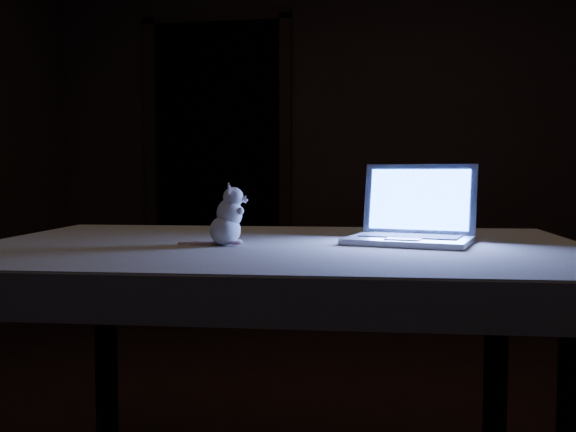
# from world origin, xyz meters

# --- Properties ---
(back_wall) EXTENTS (4.50, 0.04, 2.60)m
(back_wall) POSITION_xyz_m (0.00, 2.50, 1.30)
(back_wall) COLOR black
(back_wall) RESTS_ON ground
(doorway) EXTENTS (1.06, 0.36, 2.13)m
(doorway) POSITION_xyz_m (-1.10, 2.50, 1.06)
(doorway) COLOR black
(doorway) RESTS_ON back_wall
(table) EXTENTS (1.57, 1.07, 0.81)m
(table) POSITION_xyz_m (-0.14, -0.21, 0.40)
(table) COLOR black
(table) RESTS_ON floor
(tablecloth) EXTENTS (1.68, 1.18, 0.10)m
(tablecloth) POSITION_xyz_m (-0.15, -0.22, 0.77)
(tablecloth) COLOR beige
(tablecloth) RESTS_ON table
(laptop) EXTENTS (0.37, 0.34, 0.22)m
(laptop) POSITION_xyz_m (0.20, -0.16, 0.92)
(laptop) COLOR #AFAEB4
(laptop) RESTS_ON tablecloth
(plush_mouse) EXTENTS (0.13, 0.13, 0.16)m
(plush_mouse) POSITION_xyz_m (-0.27, -0.29, 0.90)
(plush_mouse) COLOR silver
(plush_mouse) RESTS_ON tablecloth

